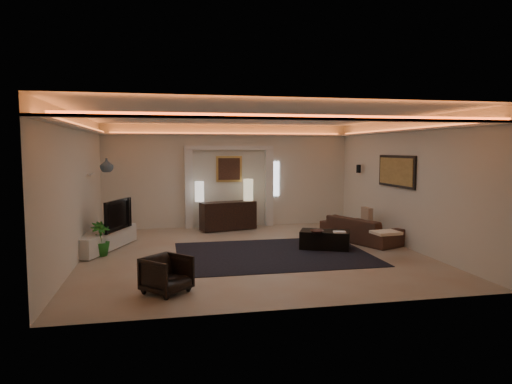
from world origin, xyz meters
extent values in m
plane|color=#AEA592|center=(0.00, 0.00, 0.00)|extent=(7.00, 7.00, 0.00)
plane|color=white|center=(0.00, 0.00, 2.90)|extent=(7.00, 7.00, 0.00)
plane|color=silver|center=(0.00, 3.50, 1.45)|extent=(7.00, 0.00, 7.00)
plane|color=silver|center=(0.00, -3.50, 1.45)|extent=(7.00, 0.00, 7.00)
plane|color=silver|center=(-3.50, 0.00, 1.45)|extent=(0.00, 7.00, 7.00)
plane|color=silver|center=(3.50, 0.00, 1.45)|extent=(0.00, 7.00, 7.00)
cube|color=silver|center=(0.00, 0.00, 2.62)|extent=(7.00, 7.00, 0.04)
cube|color=white|center=(1.35, 3.48, 1.35)|extent=(0.25, 0.03, 1.00)
cube|color=black|center=(0.40, -0.20, 0.01)|extent=(4.00, 3.00, 0.01)
cube|color=silver|center=(-1.15, 3.40, 1.10)|extent=(0.22, 0.20, 2.20)
cube|color=silver|center=(1.15, 3.40, 1.10)|extent=(0.22, 0.20, 2.20)
cube|color=silver|center=(0.00, 3.40, 2.25)|extent=(2.52, 0.20, 0.12)
cube|color=tan|center=(0.00, 3.47, 1.65)|extent=(0.74, 0.04, 0.74)
cube|color=#4C2D1E|center=(0.00, 3.44, 1.65)|extent=(0.62, 0.02, 0.62)
cube|color=black|center=(3.47, 0.30, 1.70)|extent=(0.04, 1.64, 0.74)
cube|color=tan|center=(3.44, 0.30, 1.70)|extent=(0.02, 1.50, 0.62)
cylinder|color=black|center=(3.38, 2.20, 1.68)|extent=(0.12, 0.12, 0.22)
cube|color=silver|center=(-3.44, 1.40, 1.65)|extent=(0.10, 0.55, 0.04)
cube|color=black|center=(-0.12, 2.86, 0.40)|extent=(1.59, 0.84, 0.76)
cylinder|color=white|center=(-0.88, 3.09, 1.09)|extent=(0.33, 0.33, 0.55)
cylinder|color=beige|center=(0.49, 3.09, 1.09)|extent=(0.33, 0.33, 0.60)
cube|color=silver|center=(-3.15, 0.97, 0.23)|extent=(1.30, 2.20, 0.40)
imported|color=black|center=(-2.94, 1.00, 0.79)|extent=(1.15, 0.57, 0.68)
cylinder|color=#4B3625|center=(-3.00, 2.04, 0.64)|extent=(0.17, 0.17, 0.43)
imported|color=slate|center=(-3.15, 1.88, 1.83)|extent=(0.35, 0.35, 0.33)
imported|color=#1E651A|center=(-3.15, 0.37, 0.35)|extent=(0.53, 0.53, 0.70)
imported|color=brown|center=(2.77, 0.67, 0.29)|extent=(2.16, 1.52, 0.59)
cube|color=#F2E1CB|center=(2.50, -1.13, 0.55)|extent=(0.56, 0.48, 0.06)
cube|color=tan|center=(3.15, 1.13, 0.55)|extent=(0.14, 0.42, 0.41)
cube|color=black|center=(1.66, 0.08, 0.20)|extent=(1.22, 0.98, 0.40)
imported|color=#38211A|center=(1.37, -0.21, 0.45)|extent=(0.36, 0.36, 0.07)
cube|color=white|center=(1.88, -0.21, 0.42)|extent=(0.30, 0.25, 0.03)
imported|color=#322620|center=(-1.82, -2.42, 0.29)|extent=(0.88, 0.88, 0.58)
camera|label=1|loc=(-1.84, -9.43, 2.21)|focal=32.07mm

